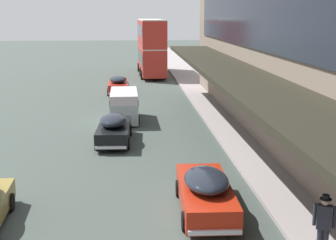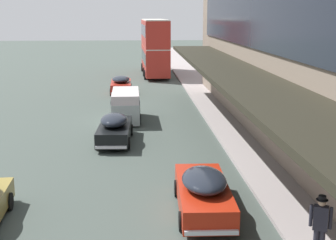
{
  "view_description": "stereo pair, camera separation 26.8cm",
  "coord_description": "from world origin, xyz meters",
  "px_view_note": "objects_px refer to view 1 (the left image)",
  "views": [
    {
      "loc": [
        1.25,
        -5.5,
        6.87
      ],
      "look_at": [
        2.98,
        15.96,
        1.97
      ],
      "focal_mm": 50.0,
      "sensor_mm": 36.0,
      "label": 1
    },
    {
      "loc": [
        1.52,
        -5.52,
        6.87
      ],
      "look_at": [
        2.98,
        15.96,
        1.97
      ],
      "focal_mm": 50.0,
      "sensor_mm": 36.0,
      "label": 2
    }
  ],
  "objects_px": {
    "sedan_oncoming_front": "(114,128)",
    "sedan_lead_near": "(205,191)",
    "pedestrian_at_kerb": "(324,223)",
    "vw_van": "(124,104)",
    "sedan_oncoming_rear": "(118,85)",
    "transit_bus_kerbside_front": "(151,45)"
  },
  "relations": [
    {
      "from": "vw_van",
      "to": "sedan_oncoming_rear",
      "type": "bearing_deg",
      "value": 93.38
    },
    {
      "from": "sedan_oncoming_front",
      "to": "vw_van",
      "type": "height_order",
      "value": "vw_van"
    },
    {
      "from": "sedan_lead_near",
      "to": "pedestrian_at_kerb",
      "type": "height_order",
      "value": "pedestrian_at_kerb"
    },
    {
      "from": "sedan_oncoming_front",
      "to": "pedestrian_at_kerb",
      "type": "relative_size",
      "value": 2.62
    },
    {
      "from": "sedan_oncoming_rear",
      "to": "sedan_lead_near",
      "type": "bearing_deg",
      "value": -81.95
    },
    {
      "from": "transit_bus_kerbside_front",
      "to": "vw_van",
      "type": "distance_m",
      "value": 23.39
    },
    {
      "from": "transit_bus_kerbside_front",
      "to": "vw_van",
      "type": "xyz_separation_m",
      "value": [
        -2.84,
        -23.1,
        -2.27
      ]
    },
    {
      "from": "sedan_oncoming_rear",
      "to": "pedestrian_at_kerb",
      "type": "height_order",
      "value": "pedestrian_at_kerb"
    },
    {
      "from": "vw_van",
      "to": "pedestrian_at_kerb",
      "type": "relative_size",
      "value": 2.46
    },
    {
      "from": "transit_bus_kerbside_front",
      "to": "vw_van",
      "type": "height_order",
      "value": "transit_bus_kerbside_front"
    },
    {
      "from": "vw_van",
      "to": "sedan_lead_near",
      "type": "bearing_deg",
      "value": -78.61
    },
    {
      "from": "transit_bus_kerbside_front",
      "to": "pedestrian_at_kerb",
      "type": "height_order",
      "value": "transit_bus_kerbside_front"
    },
    {
      "from": "sedan_oncoming_rear",
      "to": "transit_bus_kerbside_front",
      "type": "bearing_deg",
      "value": 74.07
    },
    {
      "from": "sedan_oncoming_front",
      "to": "sedan_lead_near",
      "type": "bearing_deg",
      "value": -69.71
    },
    {
      "from": "vw_van",
      "to": "sedan_oncoming_front",
      "type": "bearing_deg",
      "value": -95.2
    },
    {
      "from": "transit_bus_kerbside_front",
      "to": "pedestrian_at_kerb",
      "type": "xyz_separation_m",
      "value": [
        2.93,
        -41.67,
        -2.19
      ]
    },
    {
      "from": "sedan_oncoming_rear",
      "to": "vw_van",
      "type": "height_order",
      "value": "vw_van"
    },
    {
      "from": "sedan_oncoming_front",
      "to": "sedan_lead_near",
      "type": "relative_size",
      "value": 0.97
    },
    {
      "from": "transit_bus_kerbside_front",
      "to": "sedan_oncoming_rear",
      "type": "relative_size",
      "value": 2.38
    },
    {
      "from": "sedan_oncoming_front",
      "to": "sedan_lead_near",
      "type": "distance_m",
      "value": 10.12
    },
    {
      "from": "sedan_oncoming_front",
      "to": "vw_van",
      "type": "bearing_deg",
      "value": 84.8
    },
    {
      "from": "sedan_lead_near",
      "to": "vw_van",
      "type": "xyz_separation_m",
      "value": [
        -3.01,
        14.94,
        0.32
      ]
    }
  ]
}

